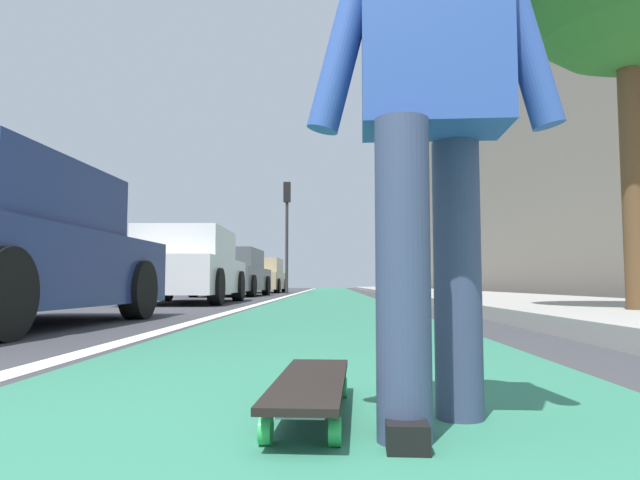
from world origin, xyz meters
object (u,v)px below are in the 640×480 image
Objects in this scene: skateboard at (311,385)px; parked_car_mid at (188,267)px; traffic_light at (287,217)px; parked_car_far at (232,273)px; skater_person at (432,90)px; parked_car_end at (262,277)px.

parked_car_mid is at bearing 16.22° from skateboard.
skateboard is at bearing -175.23° from traffic_light.
traffic_light is (20.96, 1.75, 2.97)m from skateboard.
traffic_light is (11.05, -1.13, 2.33)m from parked_car_mid.
skateboard is 16.68m from parked_car_far.
skater_person is 23.33m from parked_car_end.
parked_car_mid reaches higher than skateboard.
parked_car_mid is 11.35m from traffic_light.
skater_person reaches higher than skateboard.
skateboard is at bearing -163.78° from parked_car_mid.
parked_car_far reaches higher than skateboard.
skater_person is at bearing -174.33° from traffic_light.
parked_car_far is at bearing 2.00° from parked_car_mid.
parked_car_end is (13.03, 0.09, -0.03)m from parked_car_mid.
skateboard is 0.92m from skater_person.
traffic_light reaches higher than parked_car_mid.
parked_car_end is 3.32m from traffic_light.
traffic_light is (4.59, -1.36, 2.35)m from parked_car_far.
traffic_light reaches higher than skater_person.
parked_car_far is at bearing 10.75° from skateboard.
parked_car_end is at bearing 7.38° from skateboard.
parked_car_mid is 1.03× the size of parked_car_end.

